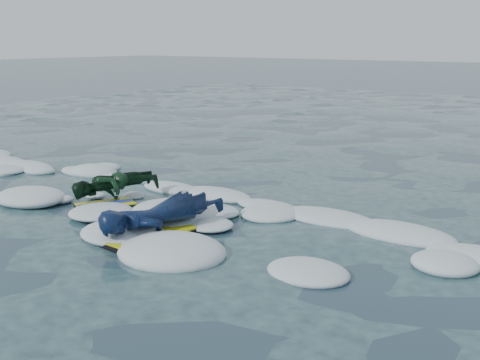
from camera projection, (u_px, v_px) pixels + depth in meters
name	position (u px, v px, depth m)	size (l,w,h in m)	color
ground	(136.00, 226.00, 7.69)	(120.00, 120.00, 0.00)	#18253B
foam_band	(189.00, 208.00, 8.50)	(12.00, 3.10, 0.30)	white
prone_woman_unit	(160.00, 217.00, 7.30)	(0.85, 1.79, 0.45)	black
prone_child_unit	(115.00, 189.00, 8.62)	(1.09, 1.35, 0.47)	black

